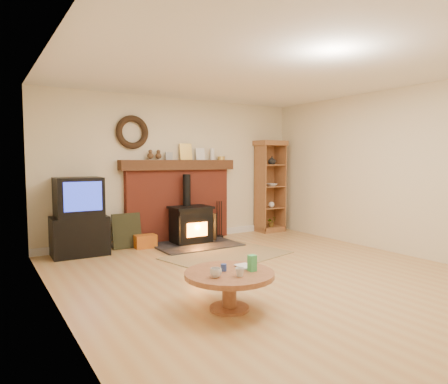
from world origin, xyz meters
TOP-DOWN VIEW (x-y plane):
  - ground at (0.00, 0.00)m, footprint 5.50×5.50m
  - room_shell at (-0.02, 0.09)m, footprint 5.02×5.52m
  - chimney_breast at (0.00, 2.67)m, footprint 2.20×0.22m
  - wood_stove at (0.05, 2.27)m, footprint 1.40×1.00m
  - area_rug at (0.11, 1.20)m, footprint 2.05×1.64m
  - tv_unit at (-1.81, 2.47)m, footprint 0.84×0.60m
  - curio_cabinet at (2.01, 2.55)m, footprint 0.60×0.43m
  - firelog_box at (-0.76, 2.40)m, footprint 0.36×0.24m
  - leaning_painting at (-1.02, 2.55)m, footprint 0.49×0.13m
  - fire_tools at (0.76, 2.50)m, footprint 0.16×0.16m
  - coffee_table at (-1.07, -0.70)m, footprint 0.89×0.89m

SIDE VIEW (x-z plane):
  - ground at x=0.00m, z-range 0.00..0.00m
  - area_rug at x=0.11m, z-range 0.00..0.01m
  - firelog_box at x=-0.76m, z-range 0.00..0.22m
  - fire_tools at x=0.76m, z-range -0.22..0.48m
  - leaning_painting at x=-1.02m, z-range 0.00..0.58m
  - coffee_table at x=-1.07m, z-range 0.04..0.58m
  - wood_stove at x=0.05m, z-range -0.29..0.93m
  - tv_unit at x=-1.81m, z-range -0.03..1.19m
  - chimney_breast at x=0.00m, z-range -0.09..1.69m
  - curio_cabinet at x=2.01m, z-range 0.00..1.88m
  - room_shell at x=-0.02m, z-range 0.41..3.02m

